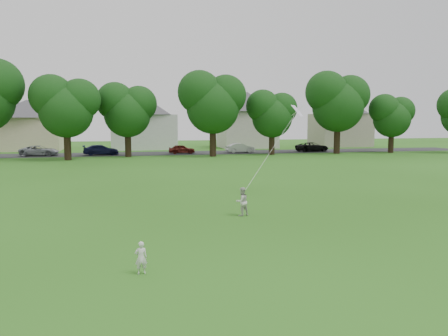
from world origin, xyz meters
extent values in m
plane|color=#265914|center=(0.00, 0.00, 0.00)|extent=(160.00, 160.00, 0.00)
cube|color=#2D2D30|center=(0.00, 42.00, 0.01)|extent=(90.00, 7.00, 0.01)
imported|color=silver|center=(-2.52, -2.66, 0.45)|extent=(0.34, 0.24, 0.90)
imported|color=beige|center=(2.04, 3.78, 0.62)|extent=(0.73, 0.65, 1.24)
plane|color=white|center=(6.49, 8.54, 4.67)|extent=(0.94, 0.97, 0.62)
cylinder|color=white|center=(4.27, 6.16, 2.78)|extent=(0.01, 0.01, 7.54)
cylinder|color=black|center=(-8.73, 34.45, 1.74)|extent=(0.74, 0.74, 3.48)
cylinder|color=black|center=(-2.43, 37.37, 1.66)|extent=(0.72, 0.72, 3.31)
cylinder|color=black|center=(7.27, 35.91, 1.93)|extent=(0.77, 0.77, 3.86)
cylinder|color=black|center=(14.89, 36.90, 1.54)|extent=(0.70, 0.70, 3.09)
cylinder|color=black|center=(23.60, 36.81, 2.02)|extent=(0.79, 0.79, 4.03)
cylinder|color=black|center=(31.22, 36.58, 1.48)|extent=(0.69, 0.69, 2.96)
imported|color=gray|center=(-12.69, 41.00, 0.63)|extent=(4.59, 2.43, 1.23)
imported|color=#161A46|center=(-5.67, 41.00, 0.63)|extent=(4.37, 2.04, 1.23)
imported|color=#5D1912|center=(4.26, 41.00, 0.58)|extent=(3.40, 1.48, 1.14)
imported|color=silver|center=(11.97, 41.00, 0.63)|extent=(3.80, 1.50, 1.23)
imported|color=black|center=(22.12, 41.00, 0.63)|extent=(4.65, 2.45, 1.25)
cube|color=beige|center=(-16.00, 52.00, 2.30)|extent=(8.82, 6.36, 4.60)
pyramid|color=#464449|center=(-16.00, 52.00, 7.13)|extent=(12.72, 12.72, 2.53)
cube|color=silver|center=(0.00, 52.00, 2.54)|extent=(9.34, 7.29, 5.07)
pyramid|color=#464449|center=(0.00, 52.00, 7.86)|extent=(13.47, 13.47, 2.79)
cube|color=beige|center=(16.00, 52.00, 2.80)|extent=(8.29, 7.25, 5.60)
pyramid|color=#464449|center=(16.00, 52.00, 8.68)|extent=(11.95, 11.95, 3.08)
cube|color=#A99F8C|center=(32.00, 52.00, 2.67)|extent=(8.70, 6.60, 5.34)
pyramid|color=#464449|center=(32.00, 52.00, 8.28)|extent=(12.55, 12.55, 2.94)
camera|label=1|loc=(-2.89, -14.21, 4.08)|focal=35.00mm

